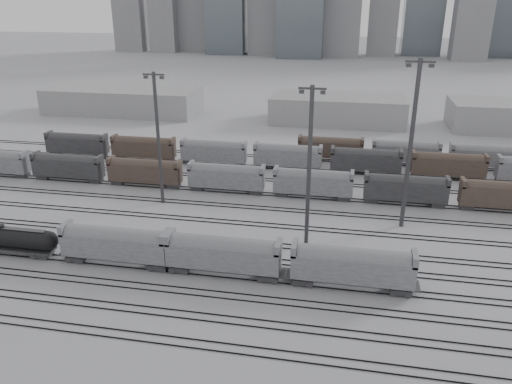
% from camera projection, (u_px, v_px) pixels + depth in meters
% --- Properties ---
extents(ground, '(900.00, 900.00, 0.00)m').
position_uv_depth(ground, '(234.00, 280.00, 68.08)').
color(ground, '#B7B6BC').
rests_on(ground, ground).
extents(tracks, '(220.00, 71.50, 0.16)m').
position_uv_depth(tracks, '(258.00, 225.00, 84.04)').
color(tracks, black).
rests_on(tracks, ground).
extents(tank_car_b, '(17.74, 2.96, 4.39)m').
position_uv_depth(tank_car_b, '(3.00, 238.00, 74.35)').
color(tank_car_b, '#262628').
rests_on(tank_car_b, ground).
extents(hopper_car_a, '(15.81, 3.14, 5.65)m').
position_uv_depth(hopper_car_a, '(116.00, 243.00, 70.80)').
color(hopper_car_a, '#262628').
rests_on(hopper_car_a, ground).
extents(hopper_car_b, '(15.83, 3.14, 5.66)m').
position_uv_depth(hopper_car_b, '(223.00, 253.00, 68.00)').
color(hopper_car_b, '#262628').
rests_on(hopper_car_b, ground).
extents(hopper_car_c, '(16.01, 3.18, 5.73)m').
position_uv_depth(hopper_car_c, '(352.00, 265.00, 64.92)').
color(hopper_car_c, '#262628').
rests_on(hopper_car_c, ground).
extents(light_mast_b, '(3.86, 0.62, 24.16)m').
position_uv_depth(light_mast_b, '(158.00, 136.00, 88.91)').
color(light_mast_b, '#3C3C3F').
rests_on(light_mast_b, ground).
extents(light_mast_c, '(3.95, 0.63, 24.67)m').
position_uv_depth(light_mast_c, '(309.00, 164.00, 73.19)').
color(light_mast_c, '#3C3C3F').
rests_on(light_mast_c, ground).
extents(light_mast_d, '(4.41, 0.71, 27.58)m').
position_uv_depth(light_mast_d, '(411.00, 142.00, 78.71)').
color(light_mast_d, '#3C3C3F').
rests_on(light_mast_d, ground).
extents(bg_string_near, '(151.00, 3.00, 5.60)m').
position_uv_depth(bg_string_near, '(313.00, 184.00, 94.87)').
color(bg_string_near, gray).
rests_on(bg_string_near, ground).
extents(bg_string_mid, '(151.00, 3.00, 5.60)m').
position_uv_depth(bg_string_mid, '(366.00, 161.00, 107.72)').
color(bg_string_mid, '#262628').
rests_on(bg_string_mid, ground).
extents(bg_string_far, '(66.00, 3.00, 5.60)m').
position_uv_depth(bg_string_far, '(445.00, 155.00, 111.93)').
color(bg_string_far, '#4E3931').
rests_on(bg_string_far, ground).
extents(warehouse_left, '(50.00, 18.00, 8.00)m').
position_uv_depth(warehouse_left, '(123.00, 101.00, 164.01)').
color(warehouse_left, gray).
rests_on(warehouse_left, ground).
extents(warehouse_mid, '(40.00, 18.00, 8.00)m').
position_uv_depth(warehouse_mid, '(337.00, 109.00, 151.63)').
color(warehouse_mid, gray).
rests_on(warehouse_mid, ground).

